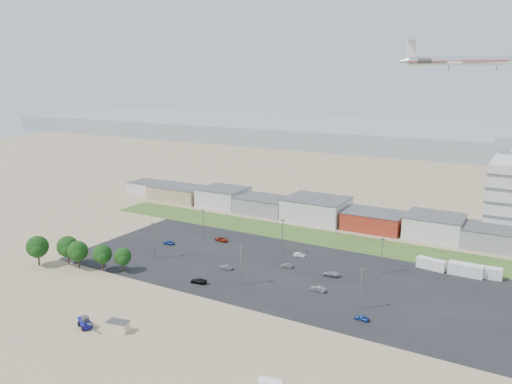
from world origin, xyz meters
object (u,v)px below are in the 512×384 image
Objects in this scene: tree_far_left at (38,249)px; parked_car_7 at (287,265)px; storage_tank_nw at (271,384)px; parked_car_10 at (122,260)px; parked_car_11 at (299,255)px; parked_car_4 at (226,267)px; box_trailer_a at (431,264)px; parked_car_1 at (318,289)px; parked_car_9 at (222,239)px; parked_car_5 at (169,242)px; parked_car_12 at (331,274)px; airliner at (457,61)px; telehandler at (85,321)px; portable_shed at (118,326)px; parked_car_3 at (199,281)px; parked_car_2 at (362,318)px.

parked_car_7 is at bearing 28.62° from tree_far_left.
tree_far_left reaches higher than storage_tank_nw.
parked_car_10 is 1.08× the size of parked_car_11.
tree_far_left is 2.63× the size of parked_car_4.
box_trailer_a reaches higher than parked_car_1.
parked_car_11 is (-14.41, 19.97, -0.06)m from parked_car_1.
box_trailer_a reaches higher than storage_tank_nw.
box_trailer_a is 64.12m from parked_car_9.
parked_car_5 is 54.30m from parked_car_12.
tree_far_left is 2.18× the size of parked_car_12.
parked_car_9 is (-51.06, 61.74, -0.63)m from storage_tank_nw.
parked_car_5 is at bearing 136.69° from parked_car_9.
parked_car_9 is (-57.27, -65.65, -56.90)m from airliner.
parked_car_1 is 0.87× the size of parked_car_12.
telehandler is at bearing -25.38° from tree_far_left.
telehandler is (-7.42, -2.27, 0.19)m from portable_shed.
portable_shed is at bearing -19.31° from tree_far_left.
storage_tank_nw is at bearing -12.37° from tree_far_left.
parked_car_11 is (-29.46, -66.11, -56.94)m from airliner.
airliner is 9.24× the size of parked_car_3.
portable_shed is 1.21× the size of parked_car_10.
parked_car_4 is (-36.58, 42.10, -0.63)m from storage_tank_nw.
parked_car_1 is (75.06, 22.92, -4.24)m from tree_far_left.
parked_car_5 reaches higher than parked_car_11.
parked_car_1 reaches higher than parked_car_11.
parked_car_10 is at bearing 146.21° from telehandler.
parked_car_11 is (40.71, 10.50, -0.06)m from parked_car_5.
parked_car_10 is at bearing -85.04° from parked_car_2.
telehandler is at bearing 15.48° from parked_car_5.
parked_car_9 is (-14.47, 19.64, 0.01)m from parked_car_4.
parked_car_10 is at bearing -100.99° from parked_car_3.
parked_car_3 is at bearing 100.24° from telehandler.
box_trailer_a is at bearing 144.98° from parked_car_1.
parked_car_2 is at bearing 80.59° from storage_tank_nw.
storage_tank_nw is 0.10× the size of airliner.
parked_car_3 reaches higher than parked_car_4.
tree_far_left is at bearing -138.83° from airliner.
parked_car_11 is at bearing 110.78° from storage_tank_nw.
portable_shed is 0.11× the size of airliner.
parked_car_11 is (13.93, 59.26, -0.58)m from portable_shed.
parked_car_12 is (-0.84, 10.60, 0.01)m from parked_car_1.
box_trailer_a is 39.74m from parked_car_7.
airliner is (50.81, 127.64, 56.17)m from telehandler.
airliner reaches higher than box_trailer_a.
parked_car_9 is at bearing -114.71° from parked_car_1.
parked_car_9 is (-13.56, 31.14, -0.02)m from parked_car_3.
portable_shed is at bearing 23.48° from parked_car_5.
portable_shed is at bearing -34.70° from parked_car_1.
portable_shed reaches higher than parked_car_2.
parked_car_12 is at bearing -130.81° from box_trailer_a.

